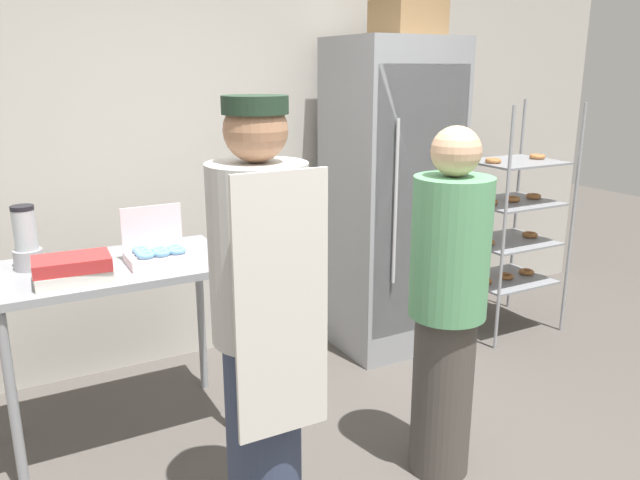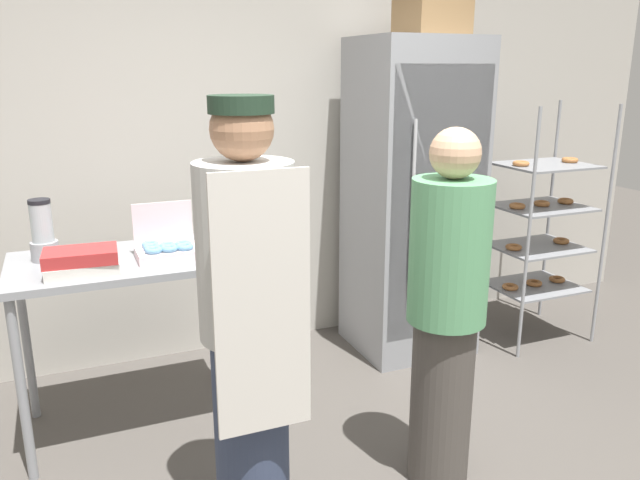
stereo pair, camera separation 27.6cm
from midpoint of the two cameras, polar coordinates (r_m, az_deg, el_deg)
name	(u,v)px [view 2 (the right image)]	position (r m, az deg, el deg)	size (l,w,h in m)	color
back_wall	(245,119)	(4.04, -4.92, 10.99)	(6.40, 0.12, 3.01)	#B7B2A8
refrigerator	(412,200)	(4.05, 10.35, 3.60)	(0.72, 0.68, 2.00)	gray
baking_rack	(540,227)	(4.49, 21.12, 1.10)	(0.65, 0.54, 1.60)	#93969B
prep_counter	(126,280)	(3.20, -14.98, -3.62)	(1.08, 0.65, 0.92)	gray
donut_box	(167,248)	(3.11, -11.38, -0.79)	(0.30, 0.22, 0.26)	silver
blender_pitcher	(43,234)	(3.21, -21.82, 0.52)	(0.13, 0.13, 0.30)	#99999E
binder_stack	(81,262)	(2.96, -18.56, -1.92)	(0.33, 0.22, 0.11)	silver
cardboard_storage_box	(432,16)	(4.02, 12.25, 19.36)	(0.36, 0.35, 0.23)	#937047
person_baker	(249,320)	(2.37, -3.23, -7.38)	(0.37, 0.38, 1.73)	#333D56
person_customer	(446,311)	(2.76, 14.31, -6.35)	(0.34, 0.34, 1.59)	#47423D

